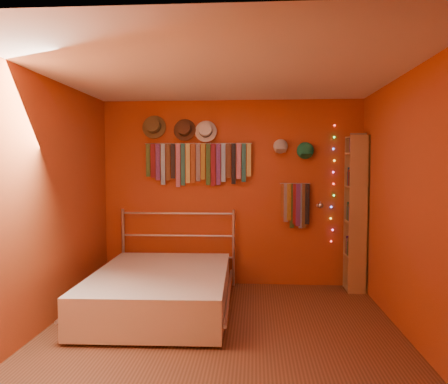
% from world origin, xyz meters
% --- Properties ---
extents(ground, '(3.50, 3.50, 0.00)m').
position_xyz_m(ground, '(0.00, 0.00, 0.00)').
color(ground, '#57321D').
rests_on(ground, ground).
extents(back_wall, '(3.50, 0.02, 2.50)m').
position_xyz_m(back_wall, '(0.00, 1.75, 1.25)').
color(back_wall, '#993518').
rests_on(back_wall, ground).
extents(right_wall, '(0.02, 3.50, 2.50)m').
position_xyz_m(right_wall, '(1.75, 0.00, 1.25)').
color(right_wall, '#993518').
rests_on(right_wall, ground).
extents(left_wall, '(0.02, 3.50, 2.50)m').
position_xyz_m(left_wall, '(-1.75, 0.00, 1.25)').
color(left_wall, '#993518').
rests_on(left_wall, ground).
extents(ceiling, '(3.50, 3.50, 0.02)m').
position_xyz_m(ceiling, '(0.00, 0.00, 2.50)').
color(ceiling, white).
rests_on(ceiling, back_wall).
extents(tie_rack, '(1.45, 0.03, 0.59)m').
position_xyz_m(tie_rack, '(-0.45, 1.68, 1.67)').
color(tie_rack, silver).
rests_on(tie_rack, back_wall).
extents(small_tie_rack, '(0.40, 0.03, 0.60)m').
position_xyz_m(small_tie_rack, '(0.86, 1.68, 1.12)').
color(small_tie_rack, silver).
rests_on(small_tie_rack, back_wall).
extents(fedora_olive, '(0.32, 0.17, 0.32)m').
position_xyz_m(fedora_olive, '(-1.04, 1.65, 2.15)').
color(fedora_olive, brown).
rests_on(fedora_olive, back_wall).
extents(fedora_brown, '(0.30, 0.16, 0.30)m').
position_xyz_m(fedora_brown, '(-0.63, 1.65, 2.11)').
color(fedora_brown, '#4A2C1A').
rests_on(fedora_brown, back_wall).
extents(fedora_white, '(0.29, 0.16, 0.29)m').
position_xyz_m(fedora_white, '(-0.34, 1.65, 2.09)').
color(fedora_white, silver).
rests_on(fedora_white, back_wall).
extents(cap_white, '(0.19, 0.23, 0.19)m').
position_xyz_m(cap_white, '(0.66, 1.70, 1.87)').
color(cap_white, beige).
rests_on(cap_white, back_wall).
extents(cap_green, '(0.20, 0.25, 0.20)m').
position_xyz_m(cap_green, '(0.98, 1.70, 1.82)').
color(cap_green, '#1C7E4C').
rests_on(cap_green, back_wall).
extents(fairy_lights, '(0.06, 0.02, 1.57)m').
position_xyz_m(fairy_lights, '(1.35, 1.71, 1.38)').
color(fairy_lights, '#FF3333').
rests_on(fairy_lights, back_wall).
extents(reading_lamp, '(0.07, 0.31, 0.09)m').
position_xyz_m(reading_lamp, '(1.16, 1.51, 1.11)').
color(reading_lamp, silver).
rests_on(reading_lamp, back_wall).
extents(bookshelf, '(0.25, 0.34, 2.00)m').
position_xyz_m(bookshelf, '(1.66, 1.53, 1.02)').
color(bookshelf, tan).
rests_on(bookshelf, ground).
extents(bed, '(1.61, 2.15, 1.03)m').
position_xyz_m(bed, '(-0.72, 0.58, 0.24)').
color(bed, silver).
rests_on(bed, ground).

